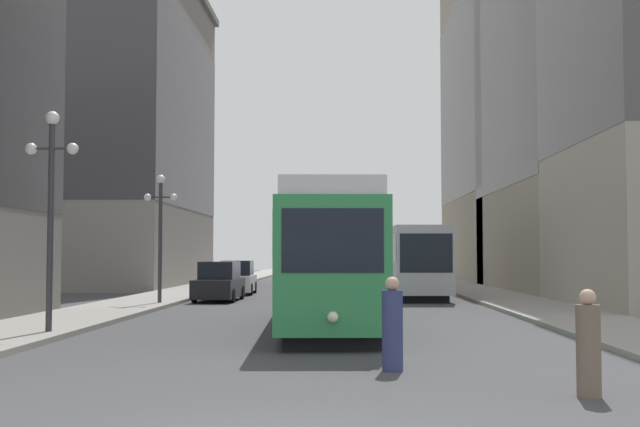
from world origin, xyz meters
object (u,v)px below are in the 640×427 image
object	(u,v)px
parked_car_left_mid	(237,279)
pedestrian_crossing_far	(588,347)
streetcar	(327,256)
pedestrian_crossing_near	(392,327)
lamp_post_left_far	(160,218)
transit_bus	(410,259)
lamp_post_left_near	(51,187)
parked_car_left_near	(219,283)

from	to	relation	value
parked_car_left_mid	pedestrian_crossing_far	world-z (taller)	parked_car_left_mid
streetcar	pedestrian_crossing_near	size ratio (longest dim) A/B	7.48
streetcar	pedestrian_crossing_near	distance (m)	8.93
parked_car_left_mid	lamp_post_left_far	size ratio (longest dim) A/B	0.80
parked_car_left_mid	streetcar	bearing A→B (deg)	-76.36
transit_bus	lamp_post_left_near	xyz separation A→B (m)	(-11.05, -19.63, 1.96)
streetcar	parked_car_left_near	size ratio (longest dim) A/B	2.72
streetcar	pedestrian_crossing_far	size ratio (longest dim) A/B	7.99
transit_bus	lamp_post_left_far	bearing A→B (deg)	-148.53
transit_bus	streetcar	bearing A→B (deg)	-105.38
pedestrian_crossing_near	pedestrian_crossing_far	distance (m)	3.79
lamp_post_left_near	lamp_post_left_far	xyz separation A→B (m)	(0.00, 12.28, -0.25)
transit_bus	parked_car_left_mid	size ratio (longest dim) A/B	2.67
pedestrian_crossing_near	lamp_post_left_far	distance (m)	20.09
pedestrian_crossing_near	lamp_post_left_near	distance (m)	10.72
streetcar	pedestrian_crossing_near	bearing A→B (deg)	-83.30
parked_car_left_mid	pedestrian_crossing_far	bearing A→B (deg)	-74.54
parked_car_left_mid	lamp_post_left_far	xyz separation A→B (m)	(-1.90, -9.90, 2.82)
pedestrian_crossing_far	lamp_post_left_near	size ratio (longest dim) A/B	0.28
parked_car_left_mid	lamp_post_left_near	bearing A→B (deg)	-96.61
parked_car_left_near	transit_bus	bearing A→B (deg)	22.18
parked_car_left_near	lamp_post_left_far	bearing A→B (deg)	-116.25
transit_bus	pedestrian_crossing_near	distance (m)	25.46
parked_car_left_near	lamp_post_left_far	xyz separation A→B (m)	(-1.90, -3.74, 2.82)
pedestrian_crossing_near	pedestrian_crossing_far	xyz separation A→B (m)	(2.77, -2.59, -0.05)
parked_car_left_near	pedestrian_crossing_near	distance (m)	22.69
pedestrian_crossing_near	lamp_post_left_near	world-z (taller)	lamp_post_left_near
parked_car_left_near	lamp_post_left_far	distance (m)	5.06
parked_car_left_mid	lamp_post_left_far	bearing A→B (deg)	-102.58
pedestrian_crossing_near	lamp_post_left_near	xyz separation A→B (m)	(-8.54, 5.67, 3.11)
transit_bus	pedestrian_crossing_far	distance (m)	27.92
streetcar	transit_bus	xyz separation A→B (m)	(3.90, 16.58, -0.15)
transit_bus	pedestrian_crossing_near	bearing A→B (deg)	-97.82
streetcar	lamp_post_left_far	world-z (taller)	lamp_post_left_far
parked_car_left_near	parked_car_left_mid	distance (m)	6.16
parked_car_left_mid	transit_bus	bearing A→B (deg)	-17.29
parked_car_left_near	pedestrian_crossing_far	bearing A→B (deg)	-68.15
lamp_post_left_near	lamp_post_left_far	world-z (taller)	lamp_post_left_near
lamp_post_left_near	lamp_post_left_far	bearing A→B (deg)	90.00
streetcar	pedestrian_crossing_far	distance (m)	12.13
transit_bus	lamp_post_left_near	bearing A→B (deg)	-121.53
streetcar	lamp_post_left_near	distance (m)	7.99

